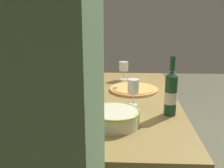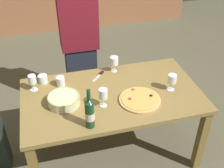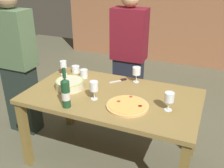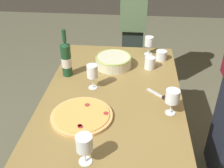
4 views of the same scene
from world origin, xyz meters
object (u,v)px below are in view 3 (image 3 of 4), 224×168
Objects in this scene: person_host at (129,57)px; person_guest_left at (17,64)px; wine_glass_near_pizza at (63,65)px; wine_glass_by_bottle at (169,98)px; wine_glass_far_left at (94,87)px; dining_table at (112,103)px; serving_bowl at (70,84)px; pizza_knife at (120,80)px; wine_bottle at (66,93)px; pizza at (128,106)px; cup_ceramic at (76,69)px; wine_glass_far_right at (137,71)px; cup_amber at (84,74)px.

person_guest_left is at bearing -62.95° from person_host.
wine_glass_by_bottle is at bearing -14.72° from wine_glass_near_pizza.
wine_glass_far_left is (0.56, -0.38, 0.02)m from wine_glass_near_pizza.
wine_glass_far_left reaches higher than dining_table.
person_host is at bearing 72.24° from serving_bowl.
dining_table is 1.20m from person_guest_left.
wine_glass_by_bottle is 0.71m from pizza_knife.
person_host is at bearing 84.24° from wine_bottle.
wine_glass_far_left is at bearing -174.25° from wine_glass_by_bottle.
pizza is 2.25× the size of wine_glass_by_bottle.
pizza_knife is at bearing 15.81° from person_guest_left.
wine_glass_near_pizza is 0.64m from pizza_knife.
pizza is 2.32× the size of wine_glass_near_pizza.
person_host reaches higher than cup_ceramic.
cup_ceramic is at bearing -178.68° from wine_glass_far_right.
wine_bottle reaches higher than wine_glass_by_bottle.
serving_bowl is 0.79× the size of wine_bottle.
pizza is at bearing -24.31° from wine_glass_near_pizza.
serving_bowl is at bearing 168.88° from pizza.
cup_ceramic is at bearing 177.56° from pizza_knife.
wine_bottle is 0.85m from wine_glass_by_bottle.
wine_glass_by_bottle and wine_glass_far_right have the same top height.
wine_glass_far_right is (0.23, 0.50, -0.01)m from wine_glass_far_left.
wine_glass_near_pizza is 0.09× the size of person_guest_left.
cup_amber is at bearing 147.57° from pizza.
wine_glass_far_left reaches higher than pizza.
wine_bottle is (-0.27, -0.35, 0.23)m from dining_table.
person_guest_left is (-1.30, -0.26, -0.02)m from wine_glass_far_right.
wine_glass_near_pizza is at bearing -131.11° from cup_ceramic.
wine_glass_near_pizza is 0.25m from cup_amber.
wine_bottle reaches higher than cup_amber.
wine_glass_near_pizza is at bearing 165.28° from wine_glass_by_bottle.
serving_bowl is 3.01× the size of cup_amber.
cup_amber is at bearing 1.40° from wine_glass_near_pizza.
cup_amber is (-0.31, 0.39, -0.08)m from wine_glass_far_left.
wine_glass_near_pizza reaches higher than pizza.
cup_ceramic is at bearing -49.54° from person_host.
serving_bowl is 3.15× the size of cup_ceramic.
cup_ceramic reaches higher than pizza_knife.
dining_table is 0.89m from person_host.
wine_bottle is at bearing -126.13° from wine_glass_far_left.
person_host is at bearing 65.37° from cup_amber.
wine_glass_far_right is at bearing 16.17° from person_guest_left.
wine_bottle is at bearing -55.68° from wine_glass_near_pizza.
pizza_knife is (0.63, 0.08, -0.10)m from wine_glass_near_pizza.
serving_bowl is 0.94m from person_host.
wine_bottle reaches higher than pizza_knife.
wine_glass_by_bottle reaches higher than cup_amber.
person_host reaches higher than wine_glass_far_right.
wine_glass_near_pizza is at bearing 155.69° from pizza.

